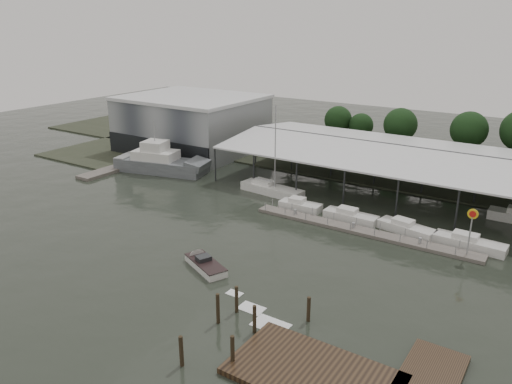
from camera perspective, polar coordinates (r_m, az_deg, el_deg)
The scene contains 18 objects.
ground at distance 60.10m, azimuth -5.22°, elevation -4.67°, with size 200.00×200.00×0.00m, color #262C24.
land_strip_far at distance 94.67m, azimuth 10.78°, elevation 4.04°, with size 140.00×30.00×0.30m.
land_strip_west at distance 106.99m, azimuth -12.12°, elevation 5.68°, with size 20.00×40.00×0.30m.
storage_warehouse at distance 97.82m, azimuth -7.33°, elevation 7.82°, with size 24.50×20.50×10.50m.
covered_boat_shed at distance 75.11m, azimuth 18.81°, elevation 4.19°, with size 58.24×24.00×6.96m.
trawler_dock at distance 89.30m, azimuth -14.81°, elevation 2.93°, with size 3.00×18.00×0.50m.
floating_dock at distance 61.17m, azimuth 11.90°, elevation -4.38°, with size 28.00×2.00×1.40m.
shell_fuel_sign at distance 56.99m, azimuth 23.40°, elevation -3.33°, with size 1.10×0.18×5.55m.
boardwalk_platform at distance 37.81m, azimuth 10.82°, elevation -20.57°, with size 15.00×12.00×0.50m.
grey_trawler at distance 84.78m, azimuth -10.74°, elevation 3.32°, with size 16.60×8.57×8.84m.
white_sailboat at distance 73.01m, azimuth 1.73°, elevation 0.32°, with size 10.05×3.43×13.23m.
speedboat_underway at distance 52.16m, azimuth -6.05°, elevation -8.09°, with size 16.44×8.44×2.00m.
moored_cruiser_0 at distance 66.99m, azimuth 5.06°, elevation -1.54°, with size 5.72×2.44×1.70m.
moored_cruiser_1 at distance 64.27m, azimuth 10.73°, elevation -2.73°, with size 6.90×2.36×1.70m.
moored_cruiser_2 at distance 62.30m, azimuth 16.78°, elevation -3.95°, with size 7.14×3.46×1.70m.
moored_cruiser_3 at distance 60.69m, azimuth 23.15°, elevation -5.35°, with size 7.79×2.54×1.70m.
mooring_pilings at distance 41.40m, azimuth -1.98°, elevation -14.95°, with size 6.51×10.55×3.35m.
horizon_tree_line at distance 92.61m, azimuth 27.08°, elevation 5.77°, with size 70.02×8.62×10.60m.
Camera 1 is at (34.69, -42.74, 24.11)m, focal length 35.00 mm.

